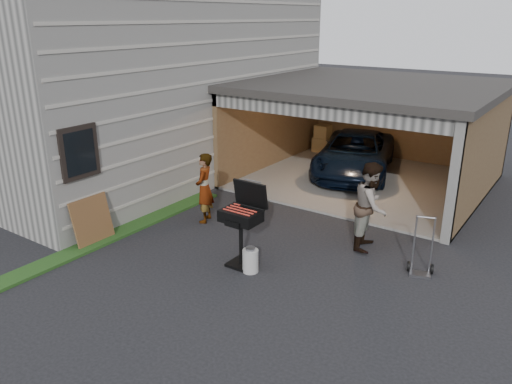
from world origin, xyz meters
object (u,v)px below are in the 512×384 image
man (371,206)px  propane_tank (250,261)px  minivan (355,156)px  bbq_grill (242,218)px  plywood_panel (92,221)px  woman (204,188)px  hand_truck (421,263)px

man → propane_tank: size_ratio=4.08×
minivan → bbq_grill: size_ratio=2.71×
plywood_panel → woman: bearing=62.8°
plywood_panel → man: bearing=32.8°
bbq_grill → hand_truck: (3.00, 1.63, -0.76)m
bbq_grill → minivan: bearing=95.5°
man → propane_tank: 2.80m
woman → propane_tank: 2.80m
propane_tank → bbq_grill: bearing=153.9°
minivan → man: 5.09m
woman → plywood_panel: size_ratio=1.61×
minivan → woman: size_ratio=2.69×
minivan → hand_truck: 6.22m
minivan → woman: bearing=-120.7°
minivan → bbq_grill: bearing=-100.6°
woman → plywood_panel: (-1.18, -2.30, -0.32)m
minivan → plywood_panel: (-2.58, -7.68, -0.11)m
minivan → man: bearing=-78.4°
woman → propane_tank: (2.33, -1.43, -0.60)m
minivan → man: (2.36, -4.50, 0.31)m
man → propane_tank: (-1.42, -2.31, -0.70)m
hand_truck → bbq_grill: bearing=-170.3°
woman → man: 3.86m
minivan → propane_tank: minivan is taller
plywood_panel → hand_truck: hand_truck is taller
propane_tank → plywood_panel: 3.64m
minivan → plywood_panel: 8.10m
minivan → man: man is taller
woman → plywood_panel: 2.61m
bbq_grill → propane_tank: size_ratio=3.62×
minivan → hand_truck: size_ratio=3.86×
man → plywood_panel: bearing=112.6°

